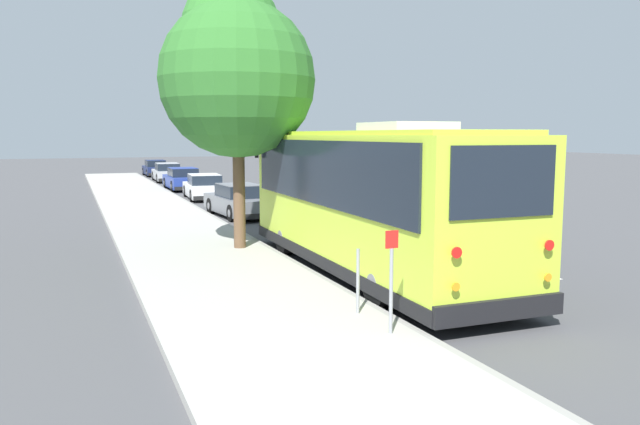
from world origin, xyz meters
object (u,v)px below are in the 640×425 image
at_px(street_tree, 236,69).
at_px(parked_sedan_navy, 155,169).
at_px(parked_sedan_gray, 239,201).
at_px(parked_sedan_silver, 167,173).
at_px(shuttle_bus, 368,194).
at_px(parked_sedan_white, 204,187).
at_px(sign_post_far, 358,281).
at_px(parked_sedan_blue, 183,179).
at_px(sign_post_near, 391,281).

bearing_deg(street_tree, parked_sedan_navy, -3.44).
xyz_separation_m(parked_sedan_gray, parked_sedan_navy, (26.65, -0.10, -0.03)).
bearing_deg(parked_sedan_navy, parked_sedan_gray, 179.64).
bearing_deg(parked_sedan_silver, street_tree, 177.31).
bearing_deg(parked_sedan_navy, street_tree, 176.42).
bearing_deg(street_tree, shuttle_bus, -149.92).
height_order(parked_sedan_white, parked_sedan_navy, parked_sedan_white).
relative_size(parked_sedan_navy, sign_post_far, 3.62).
height_order(parked_sedan_gray, parked_sedan_silver, parked_sedan_gray).
distance_m(parked_sedan_gray, street_tree, 8.88).
bearing_deg(parked_sedan_blue, sign_post_far, 176.39).
distance_m(shuttle_bus, parked_sedan_blue, 24.38).
relative_size(shuttle_bus, parked_sedan_navy, 2.45).
height_order(parked_sedan_silver, sign_post_far, sign_post_far).
xyz_separation_m(shuttle_bus, parked_sedan_navy, (37.83, 0.11, -1.31)).
bearing_deg(sign_post_near, shuttle_bus, -22.08).
relative_size(parked_sedan_white, sign_post_far, 3.86).
bearing_deg(street_tree, parked_sedan_silver, -4.25).
xyz_separation_m(parked_sedan_silver, sign_post_far, (-34.87, 1.78, 0.12)).
relative_size(shuttle_bus, parked_sedan_blue, 2.26).
bearing_deg(parked_sedan_silver, sign_post_far, 178.64).
relative_size(parked_sedan_white, parked_sedan_blue, 0.98).
height_order(parked_sedan_white, parked_sedan_silver, parked_sedan_silver).
bearing_deg(shuttle_bus, parked_sedan_white, 1.10).
height_order(shuttle_bus, parked_sedan_silver, shuttle_bus).
height_order(parked_sedan_navy, sign_post_far, sign_post_far).
relative_size(parked_sedan_white, parked_sedan_navy, 1.07).
distance_m(shuttle_bus, sign_post_far, 4.08).
bearing_deg(parked_sedan_silver, sign_post_near, 178.73).
distance_m(parked_sedan_white, parked_sedan_navy, 19.23).
height_order(parked_sedan_gray, street_tree, street_tree).
relative_size(parked_sedan_gray, sign_post_near, 2.77).
bearing_deg(parked_sedan_white, parked_sedan_navy, 3.39).
relative_size(parked_sedan_blue, sign_post_near, 2.75).
height_order(shuttle_bus, parked_sedan_gray, shuttle_bus).
distance_m(shuttle_bus, parked_sedan_navy, 37.85).
xyz_separation_m(parked_sedan_navy, street_tree, (-34.09, 2.05, 4.46)).
bearing_deg(parked_sedan_blue, street_tree, 174.44).
xyz_separation_m(parked_sedan_blue, sign_post_far, (-27.77, 1.66, 0.11)).
height_order(shuttle_bus, sign_post_near, shuttle_bus).
xyz_separation_m(parked_sedan_white, sign_post_near, (-23.24, 1.78, 0.41)).
distance_m(parked_sedan_gray, parked_sedan_blue, 13.17).
relative_size(shuttle_bus, parked_sedan_white, 2.30).
relative_size(shuttle_bus, street_tree, 1.39).
relative_size(parked_sedan_gray, sign_post_far, 3.97).
distance_m(shuttle_bus, parked_sedan_silver, 31.47).
relative_size(street_tree, sign_post_far, 6.40).
distance_m(parked_sedan_silver, parked_sedan_navy, 6.38).
xyz_separation_m(street_tree, sign_post_near, (-8.37, -0.28, -4.04)).
height_order(parked_sedan_silver, parked_sedan_navy, parked_sedan_silver).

